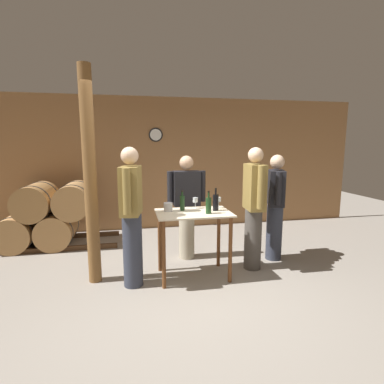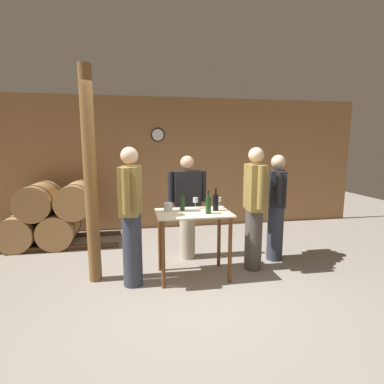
{
  "view_description": "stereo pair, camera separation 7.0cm",
  "coord_description": "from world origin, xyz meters",
  "px_view_note": "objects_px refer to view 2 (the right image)",
  "views": [
    {
      "loc": [
        -0.69,
        -3.33,
        1.77
      ],
      "look_at": [
        0.08,
        0.51,
        1.14
      ],
      "focal_mm": 28.0,
      "sensor_mm": 36.0,
      "label": 1
    },
    {
      "loc": [
        -0.63,
        -3.34,
        1.77
      ],
      "look_at": [
        0.08,
        0.51,
        1.14
      ],
      "focal_mm": 28.0,
      "sensor_mm": 36.0,
      "label": 2
    }
  ],
  "objects_px": {
    "ice_bucket": "(168,207)",
    "person_visitor_near_door": "(187,205)",
    "wine_bottle_left": "(208,205)",
    "person_host": "(276,206)",
    "person_visitor_bearded": "(131,214)",
    "wine_bottle_far_left": "(182,202)",
    "person_visitor_with_scarf": "(254,206)",
    "wooden_post": "(90,178)",
    "wine_glass_near_left": "(195,200)",
    "wine_glass_near_center": "(219,200)",
    "wine_bottle_center": "(216,202)"
  },
  "relations": [
    {
      "from": "ice_bucket",
      "to": "wooden_post",
      "type": "bearing_deg",
      "value": 179.82
    },
    {
      "from": "wine_glass_near_center",
      "to": "person_host",
      "type": "bearing_deg",
      "value": 11.52
    },
    {
      "from": "wine_bottle_far_left",
      "to": "wine_glass_near_left",
      "type": "relative_size",
      "value": 1.8
    },
    {
      "from": "person_visitor_near_door",
      "to": "wine_bottle_far_left",
      "type": "bearing_deg",
      "value": -106.22
    },
    {
      "from": "wine_bottle_center",
      "to": "person_host",
      "type": "bearing_deg",
      "value": 17.7
    },
    {
      "from": "person_visitor_near_door",
      "to": "wine_glass_near_center",
      "type": "bearing_deg",
      "value": -54.94
    },
    {
      "from": "person_host",
      "to": "person_visitor_bearded",
      "type": "bearing_deg",
      "value": -167.65
    },
    {
      "from": "wine_bottle_left",
      "to": "person_visitor_near_door",
      "type": "xyz_separation_m",
      "value": [
        -0.14,
        0.8,
        -0.16
      ]
    },
    {
      "from": "ice_bucket",
      "to": "person_visitor_with_scarf",
      "type": "relative_size",
      "value": 0.07
    },
    {
      "from": "wooden_post",
      "to": "wine_bottle_far_left",
      "type": "relative_size",
      "value": 9.91
    },
    {
      "from": "wine_glass_near_left",
      "to": "wine_bottle_center",
      "type": "bearing_deg",
      "value": -38.72
    },
    {
      "from": "wine_bottle_far_left",
      "to": "wine_glass_near_center",
      "type": "xyz_separation_m",
      "value": [
        0.52,
        0.04,
        0.01
      ]
    },
    {
      "from": "wine_bottle_left",
      "to": "wooden_post",
      "type": "bearing_deg",
      "value": 170.87
    },
    {
      "from": "wooden_post",
      "to": "wine_glass_near_left",
      "type": "relative_size",
      "value": 17.89
    },
    {
      "from": "person_host",
      "to": "person_visitor_near_door",
      "type": "height_order",
      "value": "person_host"
    },
    {
      "from": "wine_bottle_left",
      "to": "person_host",
      "type": "distance_m",
      "value": 1.27
    },
    {
      "from": "ice_bucket",
      "to": "person_host",
      "type": "height_order",
      "value": "person_host"
    },
    {
      "from": "wine_bottle_far_left",
      "to": "person_visitor_with_scarf",
      "type": "relative_size",
      "value": 0.16
    },
    {
      "from": "wooden_post",
      "to": "wine_bottle_center",
      "type": "xyz_separation_m",
      "value": [
        1.59,
        -0.08,
        -0.35
      ]
    },
    {
      "from": "ice_bucket",
      "to": "person_visitor_bearded",
      "type": "xyz_separation_m",
      "value": [
        -0.48,
        -0.22,
        -0.02
      ]
    },
    {
      "from": "wine_bottle_far_left",
      "to": "wine_bottle_left",
      "type": "relative_size",
      "value": 0.93
    },
    {
      "from": "wine_bottle_left",
      "to": "wine_glass_near_left",
      "type": "height_order",
      "value": "wine_bottle_left"
    },
    {
      "from": "wine_bottle_left",
      "to": "wine_glass_near_left",
      "type": "distance_m",
      "value": 0.35
    },
    {
      "from": "wooden_post",
      "to": "wine_bottle_far_left",
      "type": "xyz_separation_m",
      "value": [
        1.16,
        0.02,
        -0.35
      ]
    },
    {
      "from": "wine_bottle_far_left",
      "to": "person_visitor_near_door",
      "type": "height_order",
      "value": "person_visitor_near_door"
    },
    {
      "from": "wine_bottle_far_left",
      "to": "wine_bottle_center",
      "type": "xyz_separation_m",
      "value": [
        0.43,
        -0.1,
        0.01
      ]
    },
    {
      "from": "person_visitor_with_scarf",
      "to": "person_visitor_bearded",
      "type": "height_order",
      "value": "person_visitor_bearded"
    },
    {
      "from": "wine_bottle_center",
      "to": "wine_glass_near_left",
      "type": "distance_m",
      "value": 0.3
    },
    {
      "from": "person_visitor_bearded",
      "to": "wooden_post",
      "type": "bearing_deg",
      "value": 155.59
    },
    {
      "from": "wine_bottle_left",
      "to": "person_visitor_bearded",
      "type": "relative_size",
      "value": 0.17
    },
    {
      "from": "wine_bottle_center",
      "to": "person_visitor_bearded",
      "type": "xyz_separation_m",
      "value": [
        -1.1,
        -0.14,
        -0.08
      ]
    },
    {
      "from": "wine_bottle_left",
      "to": "wine_glass_near_left",
      "type": "bearing_deg",
      "value": 106.4
    },
    {
      "from": "wooden_post",
      "to": "person_visitor_bearded",
      "type": "xyz_separation_m",
      "value": [
        0.49,
        -0.22,
        -0.43
      ]
    },
    {
      "from": "ice_bucket",
      "to": "person_visitor_near_door",
      "type": "xyz_separation_m",
      "value": [
        0.35,
        0.56,
        -0.1
      ]
    },
    {
      "from": "wine_glass_near_center",
      "to": "ice_bucket",
      "type": "relative_size",
      "value": 1.33
    },
    {
      "from": "person_visitor_near_door",
      "to": "person_visitor_with_scarf",
      "type": "bearing_deg",
      "value": -34.65
    },
    {
      "from": "wine_glass_near_left",
      "to": "person_visitor_with_scarf",
      "type": "distance_m",
      "value": 0.82
    },
    {
      "from": "wine_glass_near_center",
      "to": "person_host",
      "type": "height_order",
      "value": "person_host"
    },
    {
      "from": "wine_glass_near_center",
      "to": "ice_bucket",
      "type": "xyz_separation_m",
      "value": [
        -0.71,
        -0.06,
        -0.06
      ]
    },
    {
      "from": "wine_bottle_far_left",
      "to": "wine_bottle_center",
      "type": "height_order",
      "value": "wine_bottle_center"
    },
    {
      "from": "wine_bottle_far_left",
      "to": "person_host",
      "type": "relative_size",
      "value": 0.17
    },
    {
      "from": "wooden_post",
      "to": "person_host",
      "type": "bearing_deg",
      "value": 5.36
    },
    {
      "from": "wine_glass_near_left",
      "to": "wine_glass_near_center",
      "type": "distance_m",
      "value": 0.32
    },
    {
      "from": "wine_bottle_far_left",
      "to": "person_visitor_with_scarf",
      "type": "height_order",
      "value": "person_visitor_with_scarf"
    },
    {
      "from": "wine_glass_near_left",
      "to": "person_host",
      "type": "relative_size",
      "value": 0.09
    },
    {
      "from": "wooden_post",
      "to": "wine_glass_near_center",
      "type": "xyz_separation_m",
      "value": [
        1.67,
        0.05,
        -0.35
      ]
    },
    {
      "from": "wine_glass_near_center",
      "to": "person_host",
      "type": "distance_m",
      "value": 0.98
    },
    {
      "from": "wine_bottle_left",
      "to": "person_visitor_bearded",
      "type": "height_order",
      "value": "person_visitor_bearded"
    },
    {
      "from": "person_host",
      "to": "person_visitor_near_door",
      "type": "bearing_deg",
      "value": 166.45
    },
    {
      "from": "wine_glass_near_center",
      "to": "wine_glass_near_left",
      "type": "bearing_deg",
      "value": 170.41
    }
  ]
}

